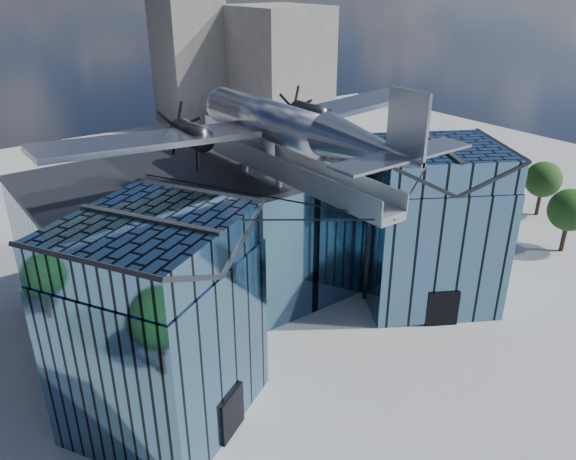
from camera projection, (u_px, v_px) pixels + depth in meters
ground_plane at (306, 337)px, 37.89m from camera, size 120.00×120.00×0.00m
museum at (256, 233)px, 39.83m from camera, size 32.88×24.50×17.60m
bg_towers at (71, 79)px, 71.39m from camera, size 77.00×24.50×26.00m
tree_plaza_e at (570, 210)px, 47.98m from camera, size 4.57×4.57×5.72m
tree_side_e at (543, 180)px, 55.44m from camera, size 4.35×4.35×5.55m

